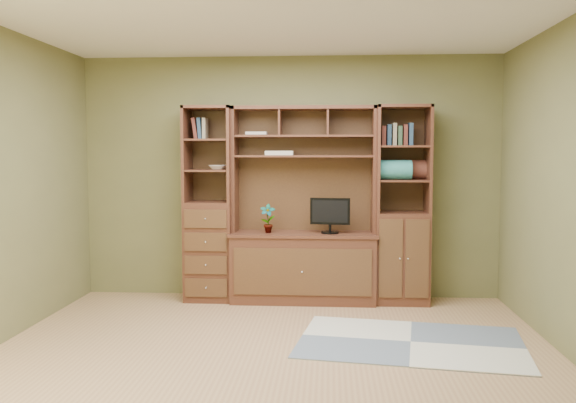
# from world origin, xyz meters

# --- Properties ---
(room) EXTENTS (4.60, 4.10, 2.64)m
(room) POSITION_xyz_m (0.00, 0.00, 1.30)
(room) COLOR tan
(room) RESTS_ON ground
(center_hutch) EXTENTS (1.54, 0.53, 2.05)m
(center_hutch) POSITION_xyz_m (0.16, 1.73, 1.02)
(center_hutch) COLOR #4D281B
(center_hutch) RESTS_ON ground
(left_tower) EXTENTS (0.50, 0.45, 2.05)m
(left_tower) POSITION_xyz_m (-0.84, 1.77, 1.02)
(left_tower) COLOR #4D281B
(left_tower) RESTS_ON ground
(right_tower) EXTENTS (0.55, 0.45, 2.05)m
(right_tower) POSITION_xyz_m (1.19, 1.77, 1.02)
(right_tower) COLOR #4D281B
(right_tower) RESTS_ON ground
(rug) EXTENTS (1.97, 1.46, 0.01)m
(rug) POSITION_xyz_m (1.11, 0.37, 0.01)
(rug) COLOR #9EA3A4
(rug) RESTS_ON ground
(monitor) EXTENTS (0.43, 0.23, 0.51)m
(monitor) POSITION_xyz_m (0.44, 1.70, 0.98)
(monitor) COLOR black
(monitor) RESTS_ON center_hutch
(orchid) EXTENTS (0.16, 0.11, 0.30)m
(orchid) POSITION_xyz_m (-0.21, 1.70, 0.88)
(orchid) COLOR #A16236
(orchid) RESTS_ON center_hutch
(magazines) EXTENTS (0.29, 0.21, 0.05)m
(magazines) POSITION_xyz_m (-0.09, 1.82, 1.56)
(magazines) COLOR beige
(magazines) RESTS_ON center_hutch
(bowl) EXTENTS (0.19, 0.19, 0.05)m
(bowl) POSITION_xyz_m (-0.75, 1.77, 1.41)
(bowl) COLOR white
(bowl) RESTS_ON left_tower
(blanket_teal) EXTENTS (0.35, 0.20, 0.20)m
(blanket_teal) POSITION_xyz_m (1.10, 1.73, 1.39)
(blanket_teal) COLOR teal
(blanket_teal) RESTS_ON right_tower
(blanket_red) EXTENTS (0.36, 0.20, 0.20)m
(blanket_red) POSITION_xyz_m (1.30, 1.85, 1.39)
(blanket_red) COLOR brown
(blanket_red) RESTS_ON right_tower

